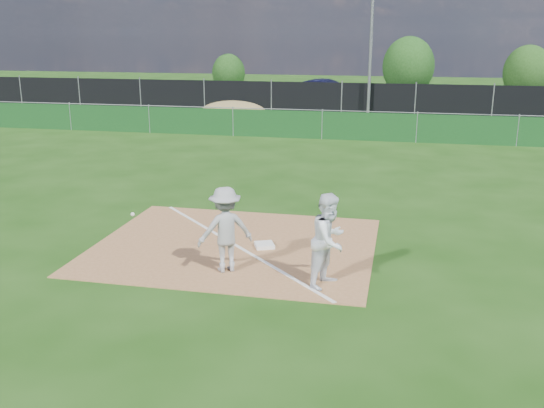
{
  "coord_description": "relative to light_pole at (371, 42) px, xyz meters",
  "views": [
    {
      "loc": [
        3.44,
        -11.01,
        4.5
      ],
      "look_at": [
        0.83,
        1.0,
        1.0
      ],
      "focal_mm": 40.0,
      "sensor_mm": 36.0,
      "label": 1
    }
  ],
  "objects": [
    {
      "name": "car_right",
      "position": [
        4.93,
        4.76,
        -3.27
      ],
      "size": [
        5.25,
        2.9,
        1.44
      ],
      "primitive_type": "imported",
      "rotation": [
        0.0,
        0.0,
        1.76
      ],
      "color": "black",
      "rests_on": "parking_lot"
    },
    {
      "name": "dirt_mound",
      "position": [
        -6.5,
        -4.2,
        -3.42
      ],
      "size": [
        3.38,
        2.6,
        1.17
      ],
      "primitive_type": "ellipsoid",
      "color": "olive",
      "rests_on": "ground"
    },
    {
      "name": "runner",
      "position": [
        0.76,
        -23.37,
        -3.13
      ],
      "size": [
        0.94,
        1.04,
        1.75
      ],
      "primitive_type": "imported",
      "rotation": [
        0.0,
        0.0,
        1.16
      ],
      "color": "white",
      "rests_on": "ground"
    },
    {
      "name": "tree_mid",
      "position": [
        2.05,
        10.57,
        -1.82
      ],
      "size": [
        3.57,
        3.57,
        4.23
      ],
      "color": "#382316",
      "rests_on": "ground"
    },
    {
      "name": "ground",
      "position": [
        -1.5,
        -12.7,
        -4.0
      ],
      "size": [
        90.0,
        90.0,
        0.0
      ],
      "primitive_type": "plane",
      "color": "#19400D",
      "rests_on": "ground"
    },
    {
      "name": "black_fence",
      "position": [
        -1.5,
        0.3,
        -3.1
      ],
      "size": [
        46.0,
        0.04,
        1.8
      ],
      "primitive_type": "cube",
      "color": "black",
      "rests_on": "ground"
    },
    {
      "name": "car_mid",
      "position": [
        -2.93,
        4.89,
        -3.19
      ],
      "size": [
        5.08,
        2.56,
        1.6
      ],
      "primitive_type": "imported",
      "rotation": [
        0.0,
        0.0,
        1.39
      ],
      "color": "black",
      "rests_on": "parking_lot"
    },
    {
      "name": "green_fence",
      "position": [
        -1.5,
        -7.7,
        -3.4
      ],
      "size": [
        44.0,
        0.05,
        1.2
      ],
      "primitive_type": "cube",
      "color": "#103D16",
      "rests_on": "ground"
    },
    {
      "name": "car_left",
      "position": [
        -8.68,
        4.37,
        -3.25
      ],
      "size": [
        4.69,
        3.28,
        1.48
      ],
      "primitive_type": "imported",
      "rotation": [
        0.0,
        0.0,
        1.96
      ],
      "color": "#989A9F",
      "rests_on": "parking_lot"
    },
    {
      "name": "first_base",
      "position": [
        -0.84,
        -21.69,
        -3.94
      ],
      "size": [
        0.52,
        0.52,
        0.08
      ],
      "primitive_type": "cube",
      "rotation": [
        0.0,
        0.0,
        0.41
      ],
      "color": "white",
      "rests_on": "infield_dirt"
    },
    {
      "name": "tree_right",
      "position": [
        9.82,
        10.16,
        -2.1
      ],
      "size": [
        3.12,
        3.12,
        3.7
      ],
      "color": "#382316",
      "rests_on": "ground"
    },
    {
      "name": "infield_dirt",
      "position": [
        -1.5,
        -21.7,
        -3.99
      ],
      "size": [
        6.0,
        5.0,
        0.02
      ],
      "primitive_type": "cube",
      "color": "#99663D",
      "rests_on": "ground"
    },
    {
      "name": "play_at_first",
      "position": [
        -1.28,
        -23.13,
        -3.14
      ],
      "size": [
        2.61,
        1.09,
        1.67
      ],
      "color": "#ADADAF",
      "rests_on": "infield_dirt"
    },
    {
      "name": "foul_line",
      "position": [
        -1.5,
        -21.7,
        -3.98
      ],
      "size": [
        5.01,
        5.01,
        0.01
      ],
      "primitive_type": "cube",
      "rotation": [
        0.0,
        0.0,
        0.79
      ],
      "color": "white",
      "rests_on": "infield_dirt"
    },
    {
      "name": "tree_left",
      "position": [
        -11.22,
        11.27,
        -2.49
      ],
      "size": [
        2.47,
        2.47,
        2.93
      ],
      "color": "#382316",
      "rests_on": "ground"
    },
    {
      "name": "parking_lot",
      "position": [
        -1.5,
        5.3,
        -4.0
      ],
      "size": [
        46.0,
        9.0,
        0.01
      ],
      "primitive_type": "cube",
      "color": "black",
      "rests_on": "ground"
    },
    {
      "name": "light_pole",
      "position": [
        0.0,
        0.0,
        0.0
      ],
      "size": [
        0.16,
        0.16,
        8.0
      ],
      "primitive_type": "cylinder",
      "color": "slate",
      "rests_on": "ground"
    }
  ]
}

